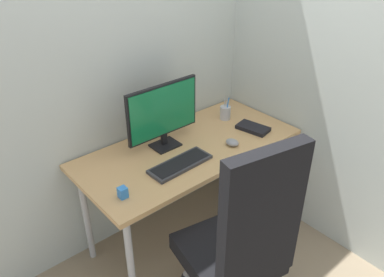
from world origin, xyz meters
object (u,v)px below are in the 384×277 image
monitor (163,113)px  office_chair (241,243)px  pen_holder (225,112)px  desk_clamp_accessory (123,193)px  notebook (253,128)px  keyboard (180,164)px  mouse (232,142)px

monitor → office_chair: bearing=-101.1°
monitor → pen_holder: 0.59m
monitor → desk_clamp_accessory: bearing=-150.0°
pen_holder → notebook: size_ratio=0.86×
keyboard → office_chair: bearing=-99.2°
monitor → pen_holder: bearing=0.9°
pen_holder → notebook: (0.03, -0.24, -0.04)m
keyboard → pen_holder: (0.62, 0.25, 0.04)m
mouse → desk_clamp_accessory: desk_clamp_accessory is taller
keyboard → notebook: (0.65, 0.01, 0.00)m
keyboard → notebook: bearing=1.1°
monitor → keyboard: size_ratio=1.27×
keyboard → desk_clamp_accessory: desk_clamp_accessory is taller
keyboard → desk_clamp_accessory: 0.41m
keyboard → notebook: 0.65m
monitor → keyboard: (-0.07, -0.24, -0.22)m
mouse → desk_clamp_accessory: size_ratio=1.42×
office_chair → desk_clamp_accessory: 0.66m
notebook → desk_clamp_accessory: bearing=170.7°
desk_clamp_accessory → keyboard: bearing=4.6°
office_chair → notebook: (0.75, 0.60, 0.13)m
desk_clamp_accessory → mouse: bearing=-0.4°
mouse → keyboard: bearing=164.2°
monitor → desk_clamp_accessory: monitor is taller
office_chair → pen_holder: 1.12m
monitor → mouse: size_ratio=5.78×
notebook → pen_holder: bearing=85.2°
monitor → mouse: bearing=-40.6°
office_chair → notebook: bearing=38.7°
mouse → notebook: mouse is taller
office_chair → monitor: size_ratio=2.45×
mouse → notebook: (0.26, 0.05, -0.01)m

